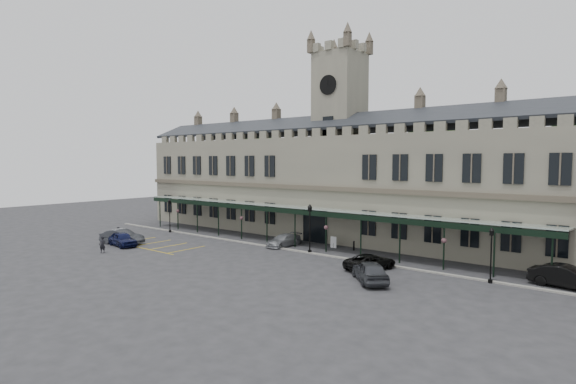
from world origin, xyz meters
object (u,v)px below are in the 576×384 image
Objects in this scene: station_building at (339,184)px; person_b at (118,234)px; sign_board at (333,242)px; car_taxi at (284,240)px; lamp_post_mid at (310,224)px; lamp_post_right at (491,250)px; car_left_a at (122,239)px; lamp_post_left at (170,212)px; clock_tower at (340,129)px; person_a at (102,245)px; car_left_b at (122,237)px; car_right_a at (370,271)px; car_van at (370,262)px; car_right_b at (567,277)px; traffic_cone at (379,271)px.

person_b is (-18.30, -18.48, -5.66)m from station_building.
car_taxi is at bearing -152.58° from sign_board.
lamp_post_right is at bearing -1.14° from lamp_post_mid.
lamp_post_mid is 20.64m from car_left_a.
lamp_post_mid is 4.08× the size of sign_board.
lamp_post_mid reaches higher than lamp_post_left.
person_a is (-13.20, -23.34, -12.26)m from clock_tower.
station_building is 9.42m from sign_board.
car_taxi is at bearing -43.18° from car_left_a.
car_left_b reaches higher than person_b.
station_building is at bearing -90.00° from clock_tower.
sign_board is at bearing 11.17° from person_a.
lamp_post_mid is at bearing -73.32° from clock_tower.
car_right_a is (28.00, 3.83, 0.07)m from car_left_a.
station_building is at bearing 84.95° from car_taxi.
car_left_a is 2.79× the size of person_b.
car_right_a is at bearing -9.36° from lamp_post_left.
car_left_b is at bearing -166.65° from lamp_post_right.
car_right_b is (13.88, 3.95, 0.15)m from car_van.
car_taxi is 2.80× the size of person_b.
car_left_a is at bearing -165.23° from lamp_post_right.
station_building reaches higher than car_right_b.
sign_board is 0.25× the size of car_van.
car_right_a is at bearing -47.19° from sign_board.
sign_board is at bearing -45.27° from car_left_a.
car_right_a is 3.05× the size of person_b.
lamp_post_left is 0.90× the size of car_van.
car_left_a is at bearing -139.24° from car_taxi.
car_right_a is at bearing -143.04° from lamp_post_right.
station_building reaches higher than person_b.
sign_board is 24.85m from person_b.
car_left_b is 28.10m from car_van.
clock_tower is 4.97× the size of car_right_b.
car_right_b reaches higher than traffic_cone.
traffic_cone is at bearing -168.16° from person_b.
car_taxi is (-21.49, 1.54, -1.89)m from lamp_post_right.
sign_board is (0.35, 3.83, -2.35)m from lamp_post_mid.
car_left_a is 3.74m from person_a.
sign_board is (-16.79, 4.17, -1.95)m from lamp_post_right.
person_a reaches higher than car_taxi.
lamp_post_right is at bearing -13.37° from person_a.
station_building reaches higher than car_taxi.
person_a is (-11.98, -14.12, 0.20)m from car_taxi.
car_right_a is at bearing -51.15° from station_building.
clock_tower reaches higher than traffic_cone.
car_van is at bearing -94.09° from car_left_b.
clock_tower is 29.48m from person_a.
station_building is 27.32m from person_a.
clock_tower is at bearing 132.05° from traffic_cone.
car_left_b is (-19.29, -8.99, -2.13)m from lamp_post_mid.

